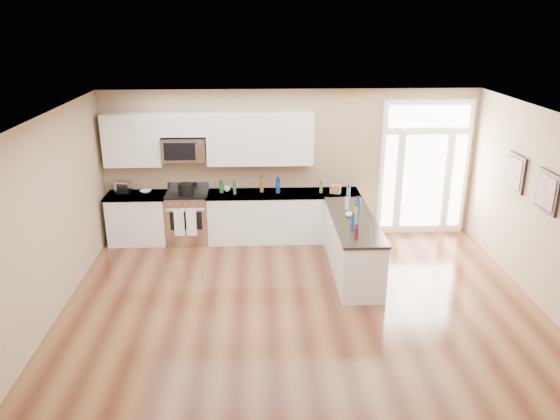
% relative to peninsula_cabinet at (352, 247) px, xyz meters
% --- Properties ---
extents(ground, '(8.00, 8.00, 0.00)m').
position_rel_peninsula_cabinet_xyz_m(ground, '(-0.93, -2.24, -0.43)').
color(ground, '#4E2515').
extents(room_shell, '(8.00, 8.00, 8.00)m').
position_rel_peninsula_cabinet_xyz_m(room_shell, '(-0.93, -2.24, 1.27)').
color(room_shell, tan).
rests_on(room_shell, ground).
extents(back_cabinet_left, '(1.10, 0.66, 0.94)m').
position_rel_peninsula_cabinet_xyz_m(back_cabinet_left, '(-3.80, 1.45, 0.00)').
color(back_cabinet_left, white).
rests_on(back_cabinet_left, ground).
extents(back_cabinet_right, '(2.85, 0.66, 0.94)m').
position_rel_peninsula_cabinet_xyz_m(back_cabinet_right, '(-1.08, 1.45, 0.00)').
color(back_cabinet_right, white).
rests_on(back_cabinet_right, ground).
extents(peninsula_cabinet, '(0.69, 2.32, 0.94)m').
position_rel_peninsula_cabinet_xyz_m(peninsula_cabinet, '(0.00, 0.00, 0.00)').
color(peninsula_cabinet, white).
rests_on(peninsula_cabinet, ground).
extents(upper_cabinet_left, '(1.04, 0.33, 0.95)m').
position_rel_peninsula_cabinet_xyz_m(upper_cabinet_left, '(-3.81, 1.59, 1.49)').
color(upper_cabinet_left, white).
rests_on(upper_cabinet_left, room_shell).
extents(upper_cabinet_right, '(1.94, 0.33, 0.95)m').
position_rel_peninsula_cabinet_xyz_m(upper_cabinet_right, '(-1.50, 1.59, 1.49)').
color(upper_cabinet_right, white).
rests_on(upper_cabinet_right, room_shell).
extents(upper_cabinet_short, '(0.82, 0.33, 0.40)m').
position_rel_peninsula_cabinet_xyz_m(upper_cabinet_short, '(-2.88, 1.59, 1.77)').
color(upper_cabinet_short, white).
rests_on(upper_cabinet_short, room_shell).
extents(microwave, '(0.78, 0.41, 0.42)m').
position_rel_peninsula_cabinet_xyz_m(microwave, '(-2.88, 1.56, 1.33)').
color(microwave, silver).
rests_on(microwave, room_shell).
extents(entry_door, '(1.70, 0.10, 2.60)m').
position_rel_peninsula_cabinet_xyz_m(entry_door, '(1.62, 1.71, 0.87)').
color(entry_door, white).
rests_on(entry_door, ground).
extents(wall_art_near, '(0.05, 0.58, 0.58)m').
position_rel_peninsula_cabinet_xyz_m(wall_art_near, '(2.54, -0.04, 1.27)').
color(wall_art_near, black).
rests_on(wall_art_near, room_shell).
extents(wall_art_far, '(0.05, 0.58, 0.58)m').
position_rel_peninsula_cabinet_xyz_m(wall_art_far, '(2.54, -1.04, 1.27)').
color(wall_art_far, black).
rests_on(wall_art_far, room_shell).
extents(kitchen_range, '(0.78, 0.69, 1.08)m').
position_rel_peninsula_cabinet_xyz_m(kitchen_range, '(-2.86, 1.45, 0.04)').
color(kitchen_range, silver).
rests_on(kitchen_range, ground).
extents(stockpot, '(0.34, 0.34, 0.22)m').
position_rel_peninsula_cabinet_xyz_m(stockpot, '(-2.87, 1.39, 0.62)').
color(stockpot, black).
rests_on(stockpot, kitchen_range).
extents(toaster_oven, '(0.31, 0.27, 0.23)m').
position_rel_peninsula_cabinet_xyz_m(toaster_oven, '(-4.03, 1.54, 0.62)').
color(toaster_oven, silver).
rests_on(toaster_oven, back_cabinet_left).
extents(cardboard_box, '(0.22, 0.19, 0.15)m').
position_rel_peninsula_cabinet_xyz_m(cardboard_box, '(-0.11, 1.37, 0.58)').
color(cardboard_box, olive).
rests_on(cardboard_box, back_cabinet_right).
extents(bowl_left, '(0.25, 0.25, 0.05)m').
position_rel_peninsula_cabinet_xyz_m(bowl_left, '(-3.63, 1.54, 0.53)').
color(bowl_left, white).
rests_on(bowl_left, back_cabinet_left).
extents(bowl_peninsula, '(0.20, 0.20, 0.05)m').
position_rel_peninsula_cabinet_xyz_m(bowl_peninsula, '(-0.04, 0.11, 0.53)').
color(bowl_peninsula, white).
rests_on(bowl_peninsula, peninsula_cabinet).
extents(cup_counter, '(0.15, 0.15, 0.10)m').
position_rel_peninsula_cabinet_xyz_m(cup_counter, '(-2.13, 1.57, 0.55)').
color(cup_counter, white).
rests_on(cup_counter, back_cabinet_right).
extents(counter_bottles, '(2.39, 2.42, 0.31)m').
position_rel_peninsula_cabinet_xyz_m(counter_bottles, '(-0.68, 0.65, 0.64)').
color(counter_bottles, '#19591E').
rests_on(counter_bottles, back_cabinet_right).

